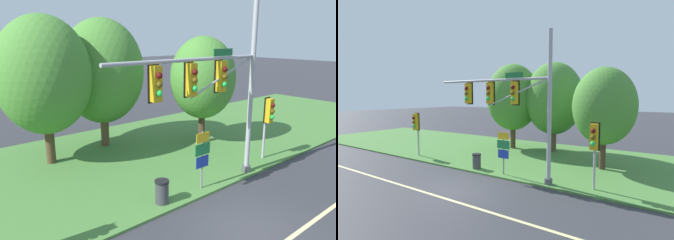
{
  "view_description": "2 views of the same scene",
  "coord_description": "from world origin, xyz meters",
  "views": [
    {
      "loc": [
        -8.46,
        -5.72,
        6.31
      ],
      "look_at": [
        0.21,
        4.52,
        2.87
      ],
      "focal_mm": 35.0,
      "sensor_mm": 36.0,
      "label": 1
    },
    {
      "loc": [
        9.11,
        -9.13,
        4.55
      ],
      "look_at": [
        0.79,
        3.31,
        3.22
      ],
      "focal_mm": 28.0,
      "sensor_mm": 36.0,
      "label": 2
    }
  ],
  "objects": [
    {
      "name": "grass_verge",
      "position": [
        0.0,
        8.25,
        0.05
      ],
      "size": [
        48.0,
        11.5,
        0.1
      ],
      "primitive_type": "cube",
      "color": "#477A38",
      "rests_on": "ground"
    },
    {
      "name": "trash_bin",
      "position": [
        -1.28,
        3.12,
        0.57
      ],
      "size": [
        0.56,
        0.56,
        0.93
      ],
      "color": "#38383D",
      "rests_on": "grass_verge"
    },
    {
      "name": "route_sign_post",
      "position": [
        0.8,
        3.03,
        1.63
      ],
      "size": [
        0.84,
        0.08,
        2.48
      ],
      "color": "slate",
      "rests_on": "grass_verge"
    },
    {
      "name": "traffic_signal_mast",
      "position": [
        1.42,
        2.89,
        4.41
      ],
      "size": [
        7.62,
        0.49,
        7.75
      ],
      "color": "#9EA0A5",
      "rests_on": "grass_verge"
    },
    {
      "name": "tree_nearest_road",
      "position": [
        -2.92,
        9.95,
        4.49
      ],
      "size": [
        4.54,
        4.54,
        7.24
      ],
      "color": "#4C3823",
      "rests_on": "grass_verge"
    },
    {
      "name": "tree_left_of_mast",
      "position": [
        0.56,
        10.63,
        4.4
      ],
      "size": [
        4.66,
        4.66,
        7.22
      ],
      "color": "brown",
      "rests_on": "grass_verge"
    },
    {
      "name": "ground_plane",
      "position": [
        0.0,
        0.0,
        0.0
      ],
      "size": [
        160.0,
        160.0,
        0.0
      ],
      "primitive_type": "plane",
      "color": "#333338"
    },
    {
      "name": "pedestrian_signal_further_along",
      "position": [
        5.8,
        3.26,
        2.47
      ],
      "size": [
        0.46,
        0.55,
        3.25
      ],
      "color": "#9EA0A5",
      "rests_on": "grass_verge"
    },
    {
      "name": "tree_behind_signpost",
      "position": [
        5.24,
        7.36,
        3.97
      ],
      "size": [
        3.78,
        3.78,
        6.25
      ],
      "color": "#423021",
      "rests_on": "grass_verge"
    }
  ]
}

